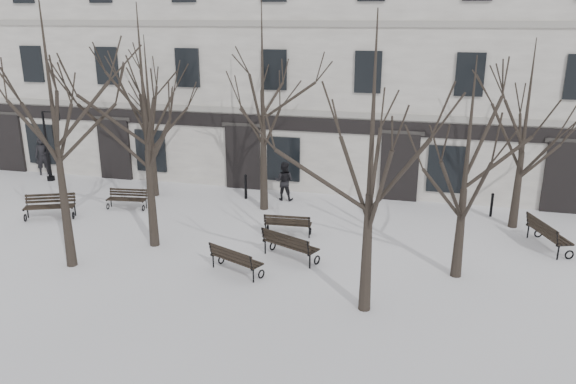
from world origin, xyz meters
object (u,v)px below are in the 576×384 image
(tree_0, at_px, (52,100))
(tree_1, at_px, (144,101))
(bench_0, at_px, (50,205))
(bench_3, at_px, (127,198))
(bench_5, at_px, (547,233))
(bench_1, at_px, (235,259))
(tree_2, at_px, (372,133))
(bench_2, at_px, (289,244))
(bench_4, at_px, (288,223))
(tree_3, at_px, (468,144))
(lamp_post, at_px, (50,140))

(tree_0, height_order, tree_1, tree_0)
(bench_0, xyz_separation_m, bench_3, (2.34, 1.77, -0.08))
(bench_5, bearing_deg, bench_1, 94.57)
(tree_1, xyz_separation_m, tree_2, (7.60, -2.66, -0.14))
(bench_2, xyz_separation_m, bench_4, (-0.57, 2.04, -0.07))
(bench_1, bearing_deg, bench_4, -78.99)
(tree_3, height_order, bench_1, tree_3)
(tree_3, bearing_deg, bench_5, 44.33)
(bench_1, height_order, bench_3, bench_1)
(tree_3, height_order, bench_0, tree_3)
(tree_1, bearing_deg, bench_0, 164.08)
(bench_3, bearing_deg, bench_2, -30.10)
(bench_0, height_order, lamp_post, lamp_post)
(bench_5, bearing_deg, tree_1, 82.70)
(bench_1, bearing_deg, tree_1, 1.47)
(tree_1, relative_size, tree_3, 1.22)
(tree_1, height_order, tree_3, tree_1)
(bench_1, bearing_deg, bench_0, 5.39)
(bench_2, bearing_deg, bench_0, 15.67)
(tree_2, distance_m, bench_2, 5.78)
(tree_2, distance_m, bench_4, 7.24)
(tree_0, bearing_deg, bench_5, 19.24)
(tree_1, bearing_deg, bench_1, -22.54)
(tree_1, distance_m, bench_5, 14.18)
(bench_0, bearing_deg, tree_2, -40.79)
(tree_0, xyz_separation_m, bench_3, (-1.09, 5.42, -4.82))
(tree_0, relative_size, bench_0, 4.26)
(tree_1, relative_size, bench_0, 4.07)
(bench_3, bearing_deg, tree_1, -55.50)
(bench_3, relative_size, bench_4, 0.96)
(bench_1, distance_m, bench_5, 10.64)
(tree_2, xyz_separation_m, bench_3, (-10.48, 5.92, -4.44))
(tree_2, height_order, bench_3, tree_2)
(bench_2, distance_m, bench_5, 8.84)
(bench_0, xyz_separation_m, bench_2, (10.06, -1.52, 0.02))
(bench_0, height_order, bench_5, bench_5)
(tree_2, xyz_separation_m, lamp_post, (-15.94, 8.73, -2.85))
(tree_1, distance_m, tree_2, 8.05)
(tree_2, height_order, bench_1, tree_2)
(tree_0, distance_m, bench_4, 8.78)
(bench_0, xyz_separation_m, lamp_post, (-3.11, 4.58, 1.51))
(lamp_post, bearing_deg, bench_3, -27.19)
(tree_3, distance_m, bench_3, 13.84)
(bench_3, distance_m, bench_4, 7.26)
(tree_1, xyz_separation_m, bench_0, (-5.23, 1.49, -4.50))
(bench_4, bearing_deg, lamp_post, -22.02)
(tree_3, xyz_separation_m, bench_2, (-5.24, -0.11, -3.59))
(tree_0, bearing_deg, bench_3, 101.38)
(tree_3, relative_size, bench_1, 3.53)
(bench_1, height_order, lamp_post, lamp_post)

